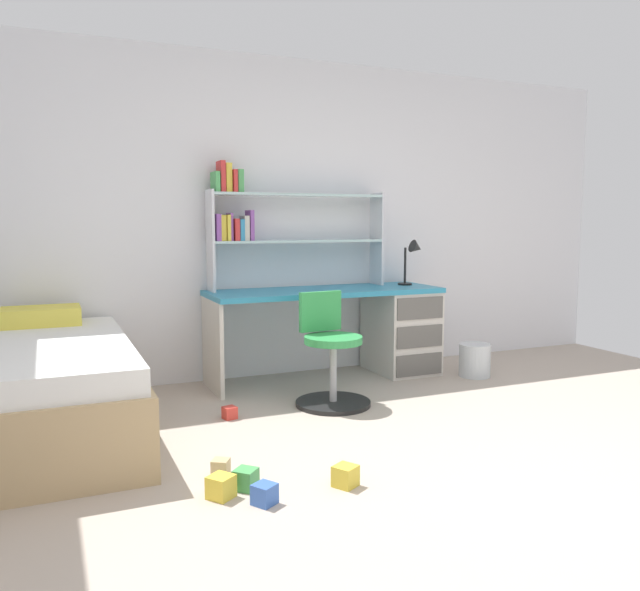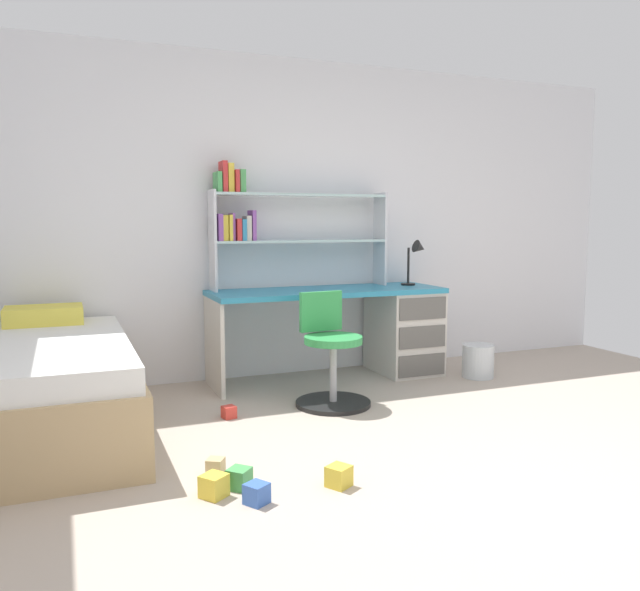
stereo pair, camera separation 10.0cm
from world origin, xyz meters
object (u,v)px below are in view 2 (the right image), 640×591
at_px(toy_block_yellow_4, 214,486).
at_px(toy_block_green_3, 239,478).
at_px(toy_block_blue_2, 257,494).
at_px(desk, 383,325).
at_px(waste_bin, 478,361).
at_px(desk_lamp, 417,255).
at_px(toy_block_red_1, 229,412).
at_px(toy_block_yellow_5, 339,476).
at_px(bed_platform, 44,388).
at_px(swivel_chair, 331,361).
at_px(toy_block_natural_0, 216,466).
at_px(bookshelf_hutch, 273,219).

bearing_deg(toy_block_yellow_4, toy_block_green_3, 19.95).
bearing_deg(toy_block_blue_2, desk, 49.76).
bearing_deg(waste_bin, desk_lamp, 129.62).
xyz_separation_m(toy_block_red_1, toy_block_yellow_5, (0.23, -1.24, 0.01)).
distance_m(desk, toy_block_blue_2, 2.62).
height_order(desk_lamp, toy_block_red_1, desk_lamp).
xyz_separation_m(toy_block_blue_2, toy_block_yellow_4, (-0.16, 0.14, 0.01)).
relative_size(toy_block_blue_2, toy_block_yellow_4, 0.88).
height_order(bed_platform, waste_bin, bed_platform).
height_order(desk, toy_block_blue_2, desk).
distance_m(desk_lamp, toy_block_blue_2, 2.97).
distance_m(desk_lamp, toy_block_yellow_5, 2.68).
bearing_deg(toy_block_red_1, toy_block_blue_2, -98.50).
relative_size(swivel_chair, toy_block_blue_2, 8.31).
distance_m(waste_bin, toy_block_natural_0, 2.71).
distance_m(bed_platform, waste_bin, 3.25).
distance_m(toy_block_natural_0, toy_block_yellow_4, 0.27).
distance_m(desk, toy_block_red_1, 1.69).
relative_size(waste_bin, toy_block_blue_2, 2.89).
relative_size(desk, toy_block_yellow_5, 18.41).
xyz_separation_m(toy_block_yellow_4, toy_block_yellow_5, (0.58, -0.11, -0.00)).
relative_size(toy_block_blue_2, toy_block_green_3, 0.95).
distance_m(swivel_chair, waste_bin, 1.45).
distance_m(bookshelf_hutch, toy_block_yellow_4, 2.56).
bearing_deg(toy_block_yellow_4, toy_block_blue_2, -41.01).
bearing_deg(waste_bin, toy_block_natural_0, -154.30).
relative_size(bookshelf_hutch, desk_lamp, 3.81).
height_order(bookshelf_hutch, swivel_chair, bookshelf_hutch).
bearing_deg(bed_platform, toy_block_green_3, -53.38).
bearing_deg(toy_block_blue_2, swivel_chair, 54.85).
height_order(desk, desk_lamp, desk_lamp).
xyz_separation_m(desk_lamp, bed_platform, (-2.90, -0.63, -0.70)).
bearing_deg(toy_block_yellow_5, toy_block_blue_2, -175.81).
distance_m(desk_lamp, toy_block_yellow_4, 2.99).
relative_size(swivel_chair, bed_platform, 0.41).
distance_m(toy_block_green_3, toy_block_yellow_5, 0.48).
relative_size(bookshelf_hutch, toy_block_yellow_5, 14.36).
height_order(toy_block_red_1, toy_block_blue_2, toy_block_blue_2).
xyz_separation_m(waste_bin, toy_block_red_1, (-2.15, -0.30, -0.10)).
height_order(toy_block_yellow_4, toy_block_yellow_5, toy_block_yellow_4).
bearing_deg(toy_block_red_1, toy_block_natural_0, -108.18).
xyz_separation_m(desk_lamp, toy_block_yellow_5, (-1.58, -1.96, -0.93)).
bearing_deg(waste_bin, bookshelf_hutch, 158.88).
xyz_separation_m(desk, toy_block_red_1, (-1.49, -0.71, -0.37)).
bearing_deg(toy_block_natural_0, bed_platform, 129.98).
xyz_separation_m(swivel_chair, toy_block_red_1, (-0.74, -0.04, -0.26)).
bearing_deg(desk, toy_block_natural_0, -138.30).
xyz_separation_m(bookshelf_hutch, desk_lamp, (1.20, -0.18, -0.30)).
xyz_separation_m(bed_platform, toy_block_blue_2, (0.90, -1.36, -0.24)).
relative_size(swivel_chair, toy_block_red_1, 9.82).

